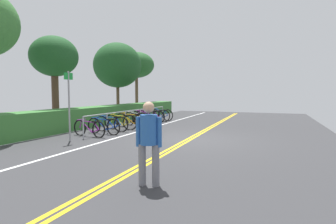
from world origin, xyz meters
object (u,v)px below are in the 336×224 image
at_px(sign_post_near, 69,100).
at_px(tree_mid, 54,58).
at_px(bicycle_1, 104,126).
at_px(bicycle_8, 156,115).
at_px(bicycle_5, 136,119).
at_px(bicycle_9, 161,115).
at_px(bicycle_2, 111,124).
at_px(tree_extra, 136,65).
at_px(bicycle_4, 131,120).
at_px(bicycle_0, 89,128).
at_px(bike_rack, 133,114).
at_px(bicycle_7, 150,117).
at_px(bicycle_3, 121,122).
at_px(pedestrian, 149,138).
at_px(tree_far_right, 117,65).
at_px(bicycle_6, 144,118).

distance_m(sign_post_near, tree_mid, 4.78).
relative_size(bicycle_1, bicycle_8, 1.02).
height_order(bicycle_5, bicycle_9, bicycle_5).
distance_m(bicycle_8, tree_mid, 6.37).
relative_size(bicycle_2, tree_extra, 0.33).
bearing_deg(bicycle_4, bicycle_0, 176.34).
bearing_deg(bike_rack, bicycle_7, -2.09).
bearing_deg(bicycle_9, bicycle_4, 179.43).
height_order(bike_rack, bicycle_9, bike_rack).
distance_m(bicycle_3, tree_extra, 10.80).
bearing_deg(bicycle_7, bicycle_1, 179.59).
bearing_deg(bicycle_7, tree_mid, 134.33).
height_order(bicycle_0, bicycle_5, bicycle_5).
xyz_separation_m(bicycle_1, bicycle_3, (1.46, 0.08, 0.01)).
relative_size(bike_rack, bicycle_9, 4.55).
relative_size(bicycle_0, pedestrian, 1.09).
bearing_deg(tree_mid, bike_rack, -64.67).
distance_m(bicycle_4, tree_mid, 4.89).
xyz_separation_m(bicycle_2, bicycle_4, (1.53, -0.15, 0.01)).
bearing_deg(tree_mid, bicycle_3, -81.79).
distance_m(bicycle_0, bicycle_5, 3.66).
xyz_separation_m(bicycle_9, tree_extra, (4.74, 4.27, 3.68)).
xyz_separation_m(tree_far_right, tree_extra, (4.59, 1.05, 0.48)).
bearing_deg(bicycle_1, bicycle_5, 1.02).
distance_m(tree_far_right, tree_extra, 4.73).
height_order(bicycle_7, pedestrian, pedestrian).
xyz_separation_m(bicycle_8, pedestrian, (-10.08, -4.36, 0.52)).
relative_size(bicycle_1, sign_post_near, 0.71).
bearing_deg(bicycle_0, tree_far_right, 23.58).
relative_size(bicycle_5, tree_far_right, 0.34).
relative_size(bicycle_7, bicycle_9, 1.02).
bearing_deg(bicycle_9, tree_mid, 144.53).
bearing_deg(bicycle_8, bicycle_2, 177.11).
bearing_deg(bicycle_7, tree_extra, 33.97).
distance_m(bike_rack, bicycle_1, 2.63).
distance_m(bicycle_1, bicycle_9, 5.99).
height_order(bicycle_0, sign_post_near, sign_post_near).
height_order(bicycle_1, bicycle_5, bicycle_5).
bearing_deg(bicycle_8, bicycle_5, 176.11).
xyz_separation_m(bike_rack, bicycle_0, (-3.34, 0.13, -0.32)).
height_order(bicycle_8, tree_mid, tree_mid).
relative_size(bicycle_8, bicycle_9, 1.02).
xyz_separation_m(bicycle_0, bicycle_7, (5.16, -0.20, 0.04)).
bearing_deg(bicycle_6, bicycle_0, 177.53).
height_order(bicycle_6, bicycle_8, same).
distance_m(bicycle_2, tree_extra, 11.40).
bearing_deg(sign_post_near, bike_rack, -1.63).
distance_m(bicycle_5, bicycle_7, 1.50).
bearing_deg(bicycle_6, bicycle_2, 177.14).
relative_size(bike_rack, sign_post_near, 3.11).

